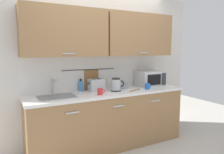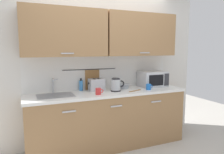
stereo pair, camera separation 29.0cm
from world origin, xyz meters
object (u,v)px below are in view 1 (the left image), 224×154
microwave (150,78)px  dish_soap_bottle (81,86)px  mug_by_kettle (148,86)px  mixing_bowl (122,85)px  wooden_spoon (136,90)px  electric_kettle (116,85)px  toaster (96,85)px  mug_near_sink (100,92)px

microwave → dish_soap_bottle: (-1.26, 0.13, -0.05)m
microwave → mug_by_kettle: size_ratio=3.83×
mixing_bowl → wooden_spoon: 0.30m
microwave → mixing_bowl: size_ratio=2.15×
dish_soap_bottle → mixing_bowl: dish_soap_bottle is taller
electric_kettle → toaster: bearing=146.5°
mug_by_kettle → wooden_spoon: 0.22m
electric_kettle → wooden_spoon: (0.31, -0.10, -0.10)m
toaster → microwave: bearing=-2.2°
electric_kettle → dish_soap_bottle: 0.56m
mixing_bowl → toaster: bearing=179.7°
dish_soap_bottle → mug_near_sink: size_ratio=1.63×
microwave → toaster: microwave is taller
microwave → mug_near_sink: 1.15m
mug_near_sink → toaster: 0.32m
wooden_spoon → microwave: bearing=27.7°
mug_near_sink → wooden_spoon: (0.66, 0.03, -0.04)m
mug_near_sink → mixing_bowl: 0.64m
dish_soap_bottle → toaster: bearing=-21.3°
mug_near_sink → wooden_spoon: mug_near_sink is taller
wooden_spoon → mug_by_kettle: bearing=-1.5°
microwave → wooden_spoon: 0.53m
toaster → wooden_spoon: bearing=-25.8°
wooden_spoon → mug_near_sink: bearing=-177.4°
mixing_bowl → microwave: bearing=-3.9°
dish_soap_bottle → microwave: bearing=-5.8°
microwave → mug_near_sink: bearing=-166.4°
electric_kettle → mug_by_kettle: size_ratio=1.89×
mixing_bowl → mug_by_kettle: mug_by_kettle is taller
electric_kettle → mug_by_kettle: bearing=-11.6°
electric_kettle → mug_near_sink: electric_kettle is taller
toaster → mixing_bowl: bearing=-0.3°
mug_by_kettle → dish_soap_bottle: bearing=160.0°
wooden_spoon → electric_kettle: bearing=161.7°
mug_near_sink → mixing_bowl: mug_near_sink is taller
toaster → wooden_spoon: toaster is taller
microwave → electric_kettle: (-0.77, -0.14, -0.03)m
microwave → mug_near_sink: size_ratio=3.83×
microwave → toaster: bearing=177.8°
dish_soap_bottle → toaster: dish_soap_bottle is taller
toaster → mug_by_kettle: bearing=-19.7°
mixing_bowl → mug_near_sink: bearing=-151.3°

